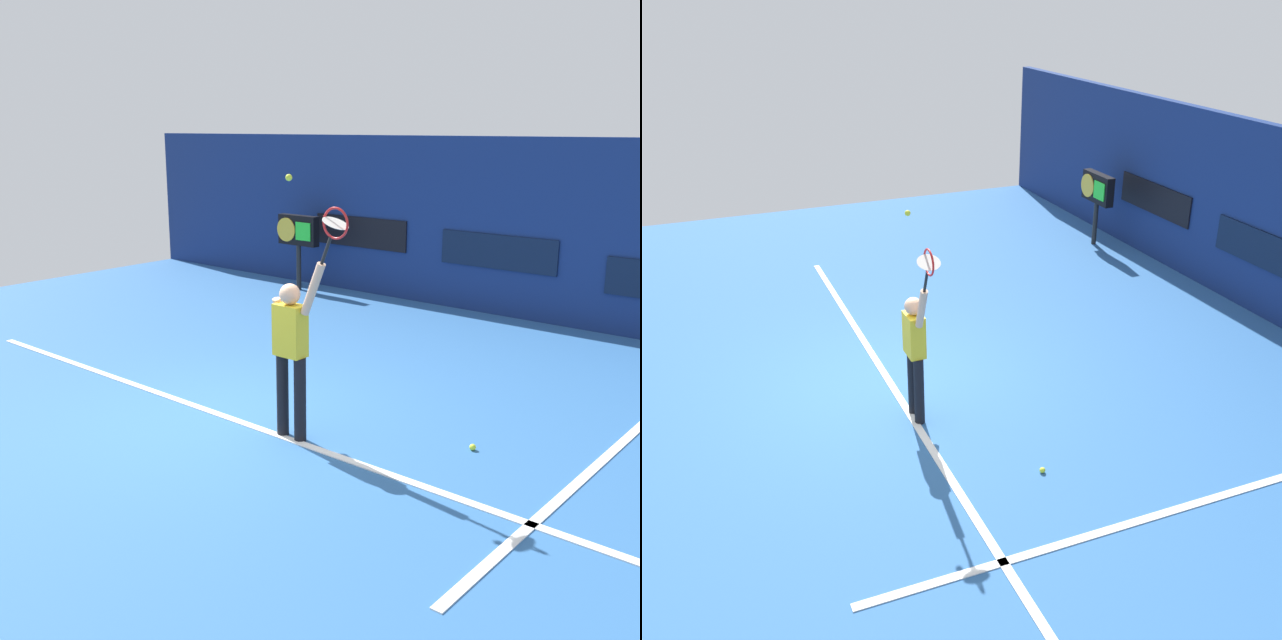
% 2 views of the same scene
% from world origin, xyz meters
% --- Properties ---
extents(ground_plane, '(18.00, 18.00, 0.00)m').
position_xyz_m(ground_plane, '(0.00, 0.00, 0.00)').
color(ground_plane, '#2D609E').
extents(back_wall, '(18.00, 0.20, 3.08)m').
position_xyz_m(back_wall, '(0.00, 6.54, 1.54)').
color(back_wall, navy).
rests_on(back_wall, ground_plane).
extents(sponsor_banner_center, '(2.20, 0.03, 0.60)m').
position_xyz_m(sponsor_banner_center, '(0.00, 6.42, 1.13)').
color(sponsor_banner_center, '#0C1933').
extents(sponsor_banner_portside, '(2.20, 0.03, 0.60)m').
position_xyz_m(sponsor_banner_portside, '(-3.00, 6.42, 1.21)').
color(sponsor_banner_portside, black).
extents(court_baseline, '(10.00, 0.10, 0.01)m').
position_xyz_m(court_baseline, '(0.00, 0.02, 0.01)').
color(court_baseline, white).
rests_on(court_baseline, ground_plane).
extents(court_sideline, '(0.10, 7.00, 0.01)m').
position_xyz_m(court_sideline, '(3.68, 2.00, 0.01)').
color(court_sideline, white).
rests_on(court_sideline, ground_plane).
extents(tennis_player, '(0.71, 0.31, 1.96)m').
position_xyz_m(tennis_player, '(0.91, 0.09, 1.01)').
color(tennis_player, black).
rests_on(tennis_player, ground_plane).
extents(tennis_racket, '(0.41, 0.27, 0.62)m').
position_xyz_m(tennis_racket, '(1.48, 0.08, 2.32)').
color(tennis_racket, black).
extents(tennis_ball, '(0.07, 0.07, 0.07)m').
position_xyz_m(tennis_ball, '(0.94, 0.03, 2.76)').
color(tennis_ball, '#CCE033').
extents(scoreboard_clock, '(0.96, 0.20, 1.52)m').
position_xyz_m(scoreboard_clock, '(-4.08, 5.78, 1.16)').
color(scoreboard_clock, black).
rests_on(scoreboard_clock, ground_plane).
extents(spare_ball, '(0.07, 0.07, 0.07)m').
position_xyz_m(spare_ball, '(2.56, 1.04, 0.03)').
color(spare_ball, '#CCE033').
rests_on(spare_ball, ground_plane).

